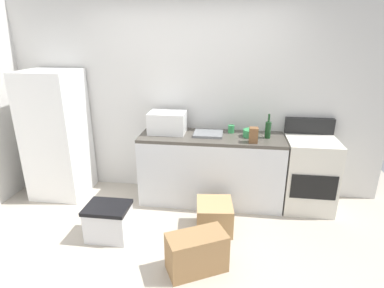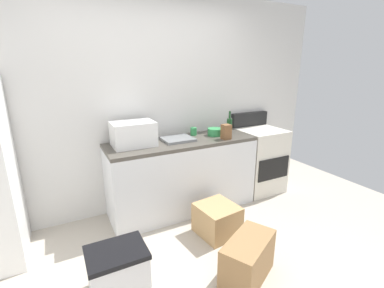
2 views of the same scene
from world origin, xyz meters
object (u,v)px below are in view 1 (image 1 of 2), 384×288
object	(u,v)px
coffee_mug	(231,129)
knife_block	(253,135)
stove_oven	(308,173)
cardboard_box_medium	(197,252)
storage_bin	(109,221)
refrigerator	(57,135)
mixing_bowl	(251,133)
microwave	(167,122)
wine_bottle	(268,129)
cardboard_box_large	(214,216)

from	to	relation	value
coffee_mug	knife_block	bearing A→B (deg)	-53.13
stove_oven	knife_block	bearing A→B (deg)	-164.70
cardboard_box_medium	storage_bin	distance (m)	1.07
storage_bin	knife_block	bearing A→B (deg)	26.52
knife_block	cardboard_box_medium	size ratio (longest dim) A/B	0.33
knife_block	cardboard_box_medium	distance (m)	1.49
refrigerator	mixing_bowl	bearing A→B (deg)	1.73
microwave	mixing_bowl	xyz separation A→B (m)	(1.05, -0.03, -0.09)
cardboard_box_medium	knife_block	bearing A→B (deg)	65.23
storage_bin	wine_bottle	bearing A→B (deg)	29.21
microwave	knife_block	distance (m)	1.10
stove_oven	mixing_bowl	size ratio (longest dim) A/B	5.79
coffee_mug	mixing_bowl	world-z (taller)	coffee_mug
stove_oven	knife_block	distance (m)	0.91
stove_oven	mixing_bowl	world-z (taller)	stove_oven
microwave	wine_bottle	world-z (taller)	wine_bottle
microwave	knife_block	size ratio (longest dim) A/B	2.56
wine_bottle	microwave	bearing A→B (deg)	177.59
stove_oven	refrigerator	bearing A→B (deg)	-179.03
mixing_bowl	stove_oven	bearing A→B (deg)	-1.63
refrigerator	storage_bin	bearing A→B (deg)	-41.56
microwave	coffee_mug	xyz separation A→B (m)	(0.81, 0.10, -0.09)
microwave	coffee_mug	bearing A→B (deg)	7.23
stove_oven	wine_bottle	bearing A→B (deg)	-179.63
wine_bottle	cardboard_box_large	size ratio (longest dim) A/B	0.72
microwave	storage_bin	world-z (taller)	microwave
wine_bottle	knife_block	size ratio (longest dim) A/B	1.67
stove_oven	cardboard_box_large	bearing A→B (deg)	-149.30
wine_bottle	knife_block	world-z (taller)	wine_bottle
microwave	cardboard_box_large	xyz separation A→B (m)	(0.67, -0.72, -0.87)
knife_block	mixing_bowl	bearing A→B (deg)	95.15
coffee_mug	storage_bin	distance (m)	1.85
refrigerator	storage_bin	xyz separation A→B (m)	(1.02, -0.90, -0.65)
microwave	cardboard_box_medium	distance (m)	1.71
refrigerator	wine_bottle	distance (m)	2.74
storage_bin	coffee_mug	bearing A→B (deg)	41.27
refrigerator	mixing_bowl	distance (m)	2.53
refrigerator	microwave	distance (m)	1.50
microwave	cardboard_box_medium	xyz separation A→B (m)	(0.55, -1.38, -0.85)
coffee_mug	cardboard_box_large	world-z (taller)	coffee_mug
wine_bottle	cardboard_box_medium	world-z (taller)	wine_bottle
wine_bottle	cardboard_box_large	distance (m)	1.22
refrigerator	cardboard_box_large	xyz separation A→B (m)	(2.15, -0.61, -0.67)
stove_oven	knife_block	xyz separation A→B (m)	(-0.72, -0.20, 0.52)
knife_block	storage_bin	size ratio (longest dim) A/B	0.39
wine_bottle	cardboard_box_medium	distance (m)	1.72
mixing_bowl	cardboard_box_large	world-z (taller)	mixing_bowl
stove_oven	cardboard_box_large	world-z (taller)	stove_oven
coffee_mug	cardboard_box_medium	bearing A→B (deg)	-100.04
microwave	storage_bin	distance (m)	1.39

